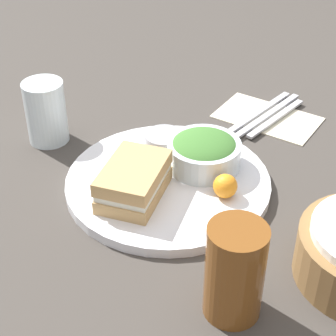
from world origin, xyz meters
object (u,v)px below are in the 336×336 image
(plate, at_px, (168,182))
(drink_glass, at_px, (235,272))
(salad_bowl, at_px, (204,151))
(fork, at_px, (260,112))
(water_glass, at_px, (46,112))
(spoon, at_px, (276,118))
(knife, at_px, (268,115))
(dressing_cup, at_px, (164,143))
(sandwich, at_px, (134,181))

(plate, height_order, drink_glass, drink_glass)
(plate, bearing_deg, salad_bowl, 155.36)
(drink_glass, height_order, fork, drink_glass)
(fork, bearing_deg, water_glass, 144.06)
(spoon, bearing_deg, fork, 90.00)
(drink_glass, bearing_deg, fork, -158.32)
(plate, distance_m, spoon, 0.28)
(knife, relative_size, water_glass, 1.85)
(spoon, bearing_deg, water_glass, 140.03)
(salad_bowl, xyz_separation_m, knife, (-0.22, 0.01, -0.04))
(dressing_cup, relative_size, water_glass, 0.58)
(knife, distance_m, water_glass, 0.41)
(water_glass, bearing_deg, fork, 135.96)
(salad_bowl, bearing_deg, drink_glass, 37.42)
(dressing_cup, bearing_deg, fork, 162.79)
(spoon, bearing_deg, knife, 90.00)
(sandwich, height_order, fork, sandwich)
(plate, height_order, sandwich, sandwich)
(fork, xyz_separation_m, spoon, (0.01, 0.04, 0.00))
(sandwich, distance_m, dressing_cup, 0.13)
(plate, bearing_deg, spoon, 168.26)
(salad_bowl, height_order, spoon, salad_bowl)
(sandwich, bearing_deg, water_glass, -105.09)
(salad_bowl, height_order, drink_glass, drink_glass)
(fork, bearing_deg, drink_glass, -150.23)
(dressing_cup, xyz_separation_m, spoon, (-0.22, 0.10, -0.03))
(plate, bearing_deg, fork, 175.55)
(sandwich, relative_size, water_glass, 1.24)
(salad_bowl, xyz_separation_m, dressing_cup, (0.00, -0.07, -0.01))
(fork, xyz_separation_m, water_glass, (0.28, -0.27, 0.05))
(fork, bearing_deg, plate, -176.36)
(knife, xyz_separation_m, water_glass, (0.28, -0.29, 0.05))
(plate, distance_m, sandwich, 0.07)
(salad_bowl, distance_m, fork, 0.22)
(spoon, bearing_deg, plate, 176.36)
(sandwich, distance_m, water_glass, 0.24)
(sandwich, bearing_deg, dressing_cup, -167.12)
(sandwich, height_order, drink_glass, drink_glass)
(dressing_cup, bearing_deg, sandwich, 12.88)
(salad_bowl, height_order, fork, salad_bowl)
(salad_bowl, distance_m, water_glass, 0.29)
(plate, relative_size, spoon, 1.82)
(drink_glass, height_order, spoon, drink_glass)
(plate, bearing_deg, water_glass, -89.96)
(dressing_cup, relative_size, knife, 0.31)
(spoon, height_order, water_glass, water_glass)
(water_glass, bearing_deg, plate, 90.04)
(dressing_cup, relative_size, spoon, 0.37)
(spoon, bearing_deg, drink_glass, -154.10)
(knife, bearing_deg, fork, 90.00)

